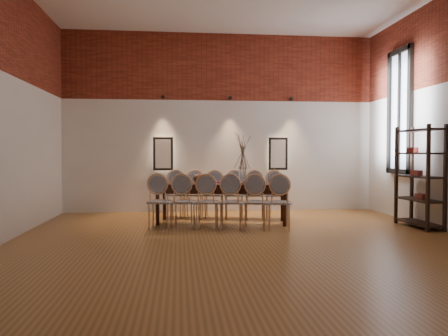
{
  "coord_description": "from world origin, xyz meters",
  "views": [
    {
      "loc": [
        -0.97,
        -6.34,
        1.32
      ],
      "look_at": [
        -0.15,
        1.4,
        1.05
      ],
      "focal_mm": 35.0,
      "sensor_mm": 36.0,
      "label": 1
    }
  ],
  "objects": [
    {
      "name": "window_mullion",
      "position": [
        3.44,
        2.0,
        2.15
      ],
      "size": [
        0.06,
        0.06,
        2.4
      ],
      "primitive_type": "cube",
      "color": "black",
      "rests_on": "wall_right"
    },
    {
      "name": "dining_table",
      "position": [
        -0.15,
        1.8,
        0.38
      ],
      "size": [
        2.57,
        1.2,
        0.75
      ],
      "primitive_type": "cube",
      "rotation": [
        0.0,
        0.0,
        -0.17
      ],
      "color": "black",
      "rests_on": "floor"
    },
    {
      "name": "chair_far_a",
      "position": [
        -1.05,
        2.64,
        0.47
      ],
      "size": [
        0.51,
        0.51,
        0.94
      ],
      "primitive_type": null,
      "rotation": [
        0.0,
        0.0,
        2.97
      ],
      "color": "tan",
      "rests_on": "floor"
    },
    {
      "name": "chair_far_e",
      "position": [
        0.57,
        2.36,
        0.47
      ],
      "size": [
        0.51,
        0.51,
        0.94
      ],
      "primitive_type": null,
      "rotation": [
        0.0,
        0.0,
        2.97
      ],
      "color": "tan",
      "rests_on": "floor"
    },
    {
      "name": "dried_branches",
      "position": [
        0.23,
        1.74,
        1.35
      ],
      "size": [
        0.5,
        0.5,
        0.7
      ],
      "primitive_type": null,
      "color": "#4B3A30",
      "rests_on": "vase"
    },
    {
      "name": "chair_near_b",
      "position": [
        -0.88,
        1.24,
        0.47
      ],
      "size": [
        0.51,
        0.51,
        0.94
      ],
      "primitive_type": null,
      "rotation": [
        0.0,
        0.0,
        -0.17
      ],
      "color": "tan",
      "rests_on": "floor"
    },
    {
      "name": "chair_near_d",
      "position": [
        -0.06,
        1.1,
        0.47
      ],
      "size": [
        0.51,
        0.51,
        0.94
      ],
      "primitive_type": null,
      "rotation": [
        0.0,
        0.0,
        -0.17
      ],
      "color": "tan",
      "rests_on": "floor"
    },
    {
      "name": "chair_far_b",
      "position": [
        -0.65,
        2.57,
        0.47
      ],
      "size": [
        0.51,
        0.51,
        0.94
      ],
      "primitive_type": null,
      "rotation": [
        0.0,
        0.0,
        2.97
      ],
      "color": "tan",
      "rests_on": "floor"
    },
    {
      "name": "chair_far_f",
      "position": [
        0.98,
        2.29,
        0.47
      ],
      "size": [
        0.51,
        0.51,
        0.94
      ],
      "primitive_type": null,
      "rotation": [
        0.0,
        0.0,
        2.97
      ],
      "color": "tan",
      "rests_on": "floor"
    },
    {
      "name": "book",
      "position": [
        -0.18,
        1.89,
        0.77
      ],
      "size": [
        0.29,
        0.22,
        0.03
      ],
      "primitive_type": "cube",
      "rotation": [
        0.0,
        0.0,
        -0.17
      ],
      "color": "#91246F",
      "rests_on": "dining_table"
    },
    {
      "name": "niche_right",
      "position": [
        1.3,
        3.45,
        1.3
      ],
      "size": [
        0.36,
        0.06,
        0.66
      ],
      "primitive_type": "cube",
      "color": "#FFEAC6",
      "rests_on": "wall_back"
    },
    {
      "name": "window_glass",
      "position": [
        3.46,
        2.0,
        2.15
      ],
      "size": [
        0.02,
        0.78,
        2.38
      ],
      "primitive_type": "cube",
      "color": "silver",
      "rests_on": "wall_right"
    },
    {
      "name": "chair_far_c",
      "position": [
        -0.24,
        2.5,
        0.47
      ],
      "size": [
        0.51,
        0.51,
        0.94
      ],
      "primitive_type": null,
      "rotation": [
        0.0,
        0.0,
        2.97
      ],
      "color": "tan",
      "rests_on": "floor"
    },
    {
      "name": "niche_left",
      "position": [
        -1.3,
        3.45,
        1.3
      ],
      "size": [
        0.36,
        0.06,
        0.66
      ],
      "primitive_type": "cube",
      "color": "#FFEAC6",
      "rests_on": "wall_back"
    },
    {
      "name": "chair_near_a",
      "position": [
        -1.28,
        1.31,
        0.47
      ],
      "size": [
        0.51,
        0.51,
        0.94
      ],
      "primitive_type": null,
      "rotation": [
        0.0,
        0.0,
        -0.17
      ],
      "color": "tan",
      "rests_on": "floor"
    },
    {
      "name": "floor",
      "position": [
        0.0,
        0.0,
        -0.01
      ],
      "size": [
        7.0,
        7.0,
        0.02
      ],
      "primitive_type": "cube",
      "color": "#99642E",
      "rests_on": "ground"
    },
    {
      "name": "chair_near_f",
      "position": [
        0.75,
        0.96,
        0.47
      ],
      "size": [
        0.51,
        0.51,
        0.94
      ],
      "primitive_type": null,
      "rotation": [
        0.0,
        0.0,
        -0.17
      ],
      "color": "tan",
      "rests_on": "floor"
    },
    {
      "name": "spot_fixture_left",
      "position": [
        -1.3,
        3.42,
        2.55
      ],
      "size": [
        0.08,
        0.1,
        0.08
      ],
      "primitive_type": "cylinder",
      "rotation": [
        1.57,
        0.0,
        0.0
      ],
      "color": "black",
      "rests_on": "wall_back"
    },
    {
      "name": "chair_far_d",
      "position": [
        0.16,
        2.43,
        0.47
      ],
      "size": [
        0.51,
        0.51,
        0.94
      ],
      "primitive_type": null,
      "rotation": [
        0.0,
        0.0,
        2.97
      ],
      "color": "tan",
      "rests_on": "floor"
    },
    {
      "name": "bowl",
      "position": [
        -0.57,
        1.82,
        0.84
      ],
      "size": [
        0.24,
        0.24,
        0.18
      ],
      "primitive_type": "ellipsoid",
      "color": "brown",
      "rests_on": "dining_table"
    },
    {
      "name": "vase",
      "position": [
        0.23,
        1.74,
        0.9
      ],
      "size": [
        0.14,
        0.14,
        0.3
      ],
      "primitive_type": "cylinder",
      "color": "silver",
      "rests_on": "dining_table"
    },
    {
      "name": "chair_near_e",
      "position": [
        0.34,
        1.03,
        0.47
      ],
      "size": [
        0.51,
        0.51,
        0.94
      ],
      "primitive_type": null,
      "rotation": [
        0.0,
        0.0,
        -0.17
      ],
      "color": "tan",
      "rests_on": "floor"
    },
    {
      "name": "chair_near_c",
      "position": [
        -0.47,
        1.17,
        0.47
      ],
      "size": [
        0.51,
        0.51,
        0.94
      ],
      "primitive_type": null,
      "rotation": [
        0.0,
        0.0,
        -0.17
      ],
      "color": "tan",
      "rests_on": "floor"
    },
    {
      "name": "wall_front",
      "position": [
        0.0,
        -3.55,
        2.0
      ],
      "size": [
        7.0,
        0.1,
        4.0
      ],
      "primitive_type": "cube",
      "color": "silver",
      "rests_on": "ground"
    },
    {
      "name": "spot_fixture_mid",
      "position": [
        0.2,
        3.42,
        2.55
      ],
      "size": [
        0.08,
        0.1,
        0.08
      ],
      "primitive_type": "cylinder",
      "rotation": [
        1.57,
        0.0,
        0.0
      ],
      "color": "black",
      "rests_on": "wall_back"
    },
    {
      "name": "window_frame",
      "position": [
        3.44,
        2.0,
        2.15
      ],
      "size": [
        0.08,
        0.9,
        2.5
      ],
      "primitive_type": "cube",
      "color": "black",
      "rests_on": "wall_right"
    },
    {
      "name": "shelving_rack",
      "position": [
        3.28,
        0.96,
        0.9
      ],
      "size": [
        0.45,
        1.02,
        1.8
      ],
      "primitive_type": null,
      "rotation": [
        0.0,
        0.0,
        0.07
      ],
      "color": "black",
      "rests_on": "floor"
    },
    {
      "name": "brick_band_back",
      "position": [
        0.0,
        3.48,
        3.25
      ],
      "size": [
        7.0,
        0.02,
        1.5
      ],
      "primitive_type": "cube",
      "color": "maroon",
      "rests_on": "ground"
    },
    {
      "name": "spot_fixture_right",
      "position": [
        1.6,
        3.42,
        2.55
      ],
      "size": [
        0.08,
        0.1,
        0.08
      ],
      "primitive_type": "cylinder",
      "rotation": [
        1.57,
        0.0,
        0.0
      ],
      "color": "black",
      "rests_on": "wall_back"
    },
    {
      "name": "wall_back",
      "position": [
        0.0,
        3.55,
        2.0
      ],
      "size": [
        7.0,
        0.1,
        4.0
      ],
      "primitive_type": "cube",
      "color": "silver",
      "rests_on": "ground"
    }
  ]
}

